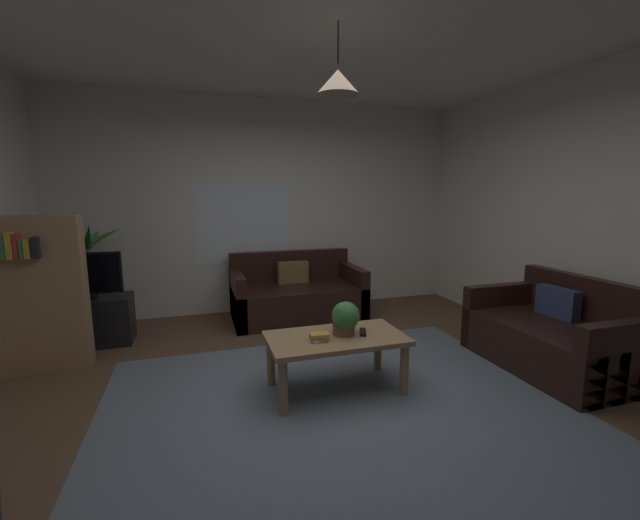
% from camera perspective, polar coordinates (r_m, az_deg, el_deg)
% --- Properties ---
extents(floor, '(5.29, 5.19, 0.02)m').
position_cam_1_polar(floor, '(3.35, 1.63, -19.06)').
color(floor, brown).
rests_on(floor, ground).
extents(rug, '(3.44, 2.86, 0.01)m').
position_cam_1_polar(rug, '(3.18, 2.89, -20.47)').
color(rug, slate).
rests_on(rug, ground).
extents(wall_back, '(5.41, 0.06, 2.79)m').
position_cam_1_polar(wall_back, '(5.49, -7.37, 7.42)').
color(wall_back, silver).
rests_on(wall_back, ground).
extents(wall_right, '(0.06, 5.19, 2.79)m').
position_cam_1_polar(wall_right, '(4.58, 35.39, 5.32)').
color(wall_right, silver).
rests_on(wall_right, ground).
extents(ceiling, '(5.29, 5.19, 0.02)m').
position_cam_1_polar(ceiling, '(3.17, 1.91, 31.86)').
color(ceiling, white).
extents(window_pane, '(1.23, 0.01, 1.03)m').
position_cam_1_polar(window_pane, '(5.42, -10.74, 4.98)').
color(window_pane, white).
extents(couch_under_window, '(1.62, 0.89, 0.82)m').
position_cam_1_polar(couch_under_window, '(5.18, -3.32, -5.20)').
color(couch_under_window, black).
rests_on(couch_under_window, ground).
extents(couch_right_side, '(0.89, 1.40, 0.82)m').
position_cam_1_polar(couch_right_side, '(4.33, 30.24, -9.53)').
color(couch_right_side, black).
rests_on(couch_right_side, ground).
extents(coffee_table, '(1.10, 0.60, 0.46)m').
position_cam_1_polar(coffee_table, '(3.30, 2.28, -11.90)').
color(coffee_table, '#A87F56').
rests_on(coffee_table, ground).
extents(book_on_table_0, '(0.13, 0.11, 0.02)m').
position_cam_1_polar(book_on_table_0, '(3.16, -0.19, -11.22)').
color(book_on_table_0, beige).
rests_on(book_on_table_0, coffee_table).
extents(book_on_table_1, '(0.15, 0.12, 0.02)m').
position_cam_1_polar(book_on_table_1, '(3.16, -0.19, -10.84)').
color(book_on_table_1, '#99663F').
rests_on(book_on_table_1, coffee_table).
extents(book_on_table_2, '(0.15, 0.10, 0.02)m').
position_cam_1_polar(book_on_table_2, '(3.15, -0.05, -10.51)').
color(book_on_table_2, gold).
rests_on(book_on_table_2, coffee_table).
extents(remote_on_table_0, '(0.11, 0.17, 0.02)m').
position_cam_1_polar(remote_on_table_0, '(3.34, 6.09, -10.12)').
color(remote_on_table_0, black).
rests_on(remote_on_table_0, coffee_table).
extents(potted_plant_on_table, '(0.23, 0.23, 0.27)m').
position_cam_1_polar(potted_plant_on_table, '(3.26, 3.55, -8.04)').
color(potted_plant_on_table, brown).
rests_on(potted_plant_on_table, coffee_table).
extents(tv_stand, '(0.90, 0.44, 0.50)m').
position_cam_1_polar(tv_stand, '(4.94, -30.18, -7.53)').
color(tv_stand, black).
rests_on(tv_stand, ground).
extents(tv, '(0.77, 0.16, 0.48)m').
position_cam_1_polar(tv, '(4.81, -30.74, -1.91)').
color(tv, black).
rests_on(tv, tv_stand).
extents(potted_palm_corner, '(0.83, 0.82, 1.32)m').
position_cam_1_polar(potted_palm_corner, '(5.35, -30.13, -2.71)').
color(potted_palm_corner, beige).
rests_on(potted_palm_corner, ground).
extents(bookshelf_corner, '(0.70, 0.31, 1.40)m').
position_cam_1_polar(bookshelf_corner, '(4.32, -34.81, -3.83)').
color(bookshelf_corner, '#A87F56').
rests_on(bookshelf_corner, ground).
extents(pendant_lamp, '(0.31, 0.31, 0.50)m').
position_cam_1_polar(pendant_lamp, '(3.17, 2.54, 23.88)').
color(pendant_lamp, black).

